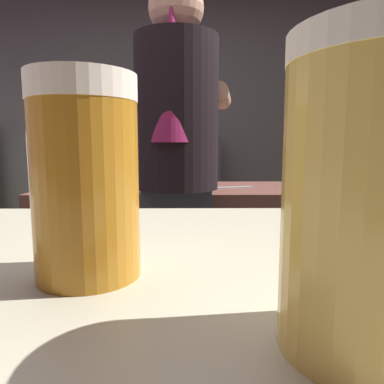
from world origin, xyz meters
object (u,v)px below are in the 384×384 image
object	(u,v)px
chefs_knife	(232,188)
bottle_olive_oil	(155,129)
mixing_bowl	(102,181)
bottle_hot_sauce	(174,127)
pint_glass_near	(86,178)
bottle_soy	(166,127)
knife_block	(362,168)
pint_glass_far	(377,199)
bartender	(177,167)
bottle_vinegar	(130,128)

from	to	relation	value
chefs_knife	bottle_olive_oil	world-z (taller)	bottle_olive_oil
mixing_bowl	bottle_hot_sauce	world-z (taller)	bottle_hot_sauce
mixing_bowl	pint_glass_near	distance (m)	1.84
mixing_bowl	bottle_soy	world-z (taller)	bottle_soy
knife_block	pint_glass_far	bearing A→B (deg)	-116.37
pint_glass_near	chefs_knife	bearing A→B (deg)	79.39
bottle_hot_sauce	knife_block	bearing A→B (deg)	-51.68
bottle_olive_oil	bottle_hot_sauce	xyz separation A→B (m)	(0.17, -0.03, 0.02)
bartender	bottle_vinegar	xyz separation A→B (m)	(-0.46, 1.69, 0.24)
bartender	bottle_hot_sauce	size ratio (longest dim) A/B	7.02
bartender	knife_block	distance (m)	1.09
bartender	bottle_soy	size ratio (longest dim) A/B	7.79
chefs_knife	bottle_soy	bearing A→B (deg)	90.66
bottle_hot_sauce	bottle_vinegar	distance (m)	0.40
bottle_vinegar	bottle_soy	world-z (taller)	bottle_soy
pint_glass_near	pint_glass_far	distance (m)	0.18
bottle_olive_oil	bottle_vinegar	xyz separation A→B (m)	(-0.21, -0.15, 0.00)
knife_block	bottle_vinegar	size ratio (longest dim) A/B	1.40
pint_glass_far	bottle_olive_oil	size ratio (longest dim) A/B	0.67
knife_block	bottle_vinegar	world-z (taller)	bottle_vinegar
pint_glass_near	bottle_vinegar	world-z (taller)	bottle_vinegar
mixing_bowl	chefs_knife	bearing A→B (deg)	-12.47
mixing_bowl	knife_block	bearing A→B (deg)	-5.00
mixing_bowl	pint_glass_far	distance (m)	1.96
knife_block	bottle_soy	distance (m)	1.74
bartender	chefs_knife	world-z (taller)	bartender
mixing_bowl	bottle_soy	xyz separation A→B (m)	(0.30, 1.15, 0.36)
pint_glass_near	bottle_olive_oil	xyz separation A→B (m)	(-0.24, 3.05, 0.17)
bottle_olive_oil	bartender	bearing A→B (deg)	-82.02
knife_block	bottle_soy	bearing A→B (deg)	131.81
bartender	chefs_knife	distance (m)	0.51
bottle_soy	bartender	bearing A→B (deg)	-85.01
knife_block	bottle_vinegar	bearing A→B (deg)	139.43
knife_block	bottle_olive_oil	distance (m)	1.89
mixing_bowl	bottle_olive_oil	distance (m)	1.33
pint_glass_far	knife_block	bearing A→B (deg)	63.63
chefs_knife	bottle_vinegar	distance (m)	1.53
bottle_hot_sauce	pint_glass_far	bearing A→B (deg)	-86.02
mixing_bowl	bottle_hot_sauce	size ratio (longest dim) A/B	0.70
knife_block	pint_glass_near	bearing A→B (deg)	-121.58
bartender	bottle_vinegar	distance (m)	1.77
bartender	chefs_knife	size ratio (longest dim) A/B	7.32
bottle_vinegar	bartender	bearing A→B (deg)	-74.62
knife_block	bartender	bearing A→B (deg)	-156.01
knife_block	chefs_knife	bearing A→B (deg)	-177.17
bottle_hot_sauce	bottle_vinegar	xyz separation A→B (m)	(-0.38, -0.12, -0.02)
pint_glass_far	bottle_soy	distance (m)	3.04
bartender	bottle_olive_oil	distance (m)	1.87
chefs_knife	mixing_bowl	bearing A→B (deg)	150.02
bartender	pint_glass_near	size ratio (longest dim) A/B	12.75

